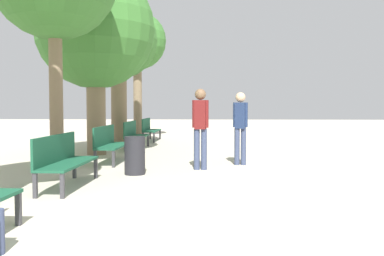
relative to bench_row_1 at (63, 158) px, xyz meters
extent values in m
cube|color=#38383D|center=(0.31, -2.32, -0.31)|extent=(0.06, 0.06, 0.38)
cube|color=#195138|center=(0.10, 0.00, -0.10)|extent=(0.50, 1.88, 0.04)
cube|color=#195138|center=(-0.13, 0.00, 0.15)|extent=(0.04, 1.88, 0.47)
cube|color=#38383D|center=(0.31, -0.90, -0.31)|extent=(0.06, 0.06, 0.38)
cube|color=#38383D|center=(0.31, 0.90, -0.31)|extent=(0.06, 0.06, 0.38)
cube|color=#38383D|center=(-0.10, -0.90, -0.31)|extent=(0.06, 0.06, 0.38)
cube|color=#38383D|center=(-0.10, 0.90, -0.31)|extent=(0.06, 0.06, 0.38)
cube|color=#195138|center=(0.10, 3.22, -0.10)|extent=(0.50, 1.88, 0.04)
cube|color=#195138|center=(-0.13, 3.22, 0.15)|extent=(0.04, 1.88, 0.47)
cube|color=#38383D|center=(0.31, 2.32, -0.31)|extent=(0.06, 0.06, 0.38)
cube|color=#38383D|center=(0.31, 4.12, -0.31)|extent=(0.06, 0.06, 0.38)
cube|color=#38383D|center=(-0.10, 2.32, -0.31)|extent=(0.06, 0.06, 0.38)
cube|color=#38383D|center=(-0.10, 4.12, -0.31)|extent=(0.06, 0.06, 0.38)
cube|color=#195138|center=(0.10, 6.44, -0.10)|extent=(0.50, 1.88, 0.04)
cube|color=#195138|center=(-0.13, 6.44, 0.15)|extent=(0.04, 1.88, 0.47)
cube|color=#38383D|center=(0.31, 5.54, -0.31)|extent=(0.06, 0.06, 0.38)
cube|color=#38383D|center=(0.31, 7.34, -0.31)|extent=(0.06, 0.06, 0.38)
cube|color=#38383D|center=(-0.10, 5.54, -0.31)|extent=(0.06, 0.06, 0.38)
cube|color=#38383D|center=(-0.10, 7.34, -0.31)|extent=(0.06, 0.06, 0.38)
cube|color=#195138|center=(0.10, 9.66, -0.10)|extent=(0.50, 1.88, 0.04)
cube|color=#195138|center=(-0.13, 9.66, 0.15)|extent=(0.04, 1.88, 0.47)
cube|color=#38383D|center=(0.31, 8.76, -0.31)|extent=(0.06, 0.06, 0.38)
cube|color=#38383D|center=(0.31, 10.56, -0.31)|extent=(0.06, 0.06, 0.38)
cube|color=#38383D|center=(-0.10, 8.76, -0.31)|extent=(0.06, 0.06, 0.38)
cube|color=#38383D|center=(-0.10, 10.56, -0.31)|extent=(0.06, 0.06, 0.38)
cylinder|color=#7A664C|center=(-0.78, 1.80, 1.18)|extent=(0.28, 0.28, 3.36)
cylinder|color=#7A664C|center=(-0.78, 4.85, 0.81)|extent=(0.53, 0.53, 2.62)
sphere|color=#38702D|center=(-0.78, 4.85, 3.03)|extent=(3.34, 3.34, 3.34)
cylinder|color=#7A664C|center=(-0.78, 7.76, 0.97)|extent=(0.55, 0.55, 2.94)
sphere|color=#38702D|center=(-0.78, 7.76, 3.18)|extent=(2.71, 2.71, 2.71)
cylinder|color=#7A664C|center=(-0.78, 11.43, 1.26)|extent=(0.37, 0.37, 3.52)
sphere|color=#38702D|center=(-0.78, 11.43, 3.70)|extent=(2.50, 2.50, 2.50)
cylinder|color=#384260|center=(3.09, 2.91, -0.07)|extent=(0.12, 0.12, 0.85)
cylinder|color=#384260|center=(3.25, 2.91, -0.07)|extent=(0.12, 0.12, 0.85)
cube|color=navy|center=(3.17, 2.91, 0.65)|extent=(0.27, 0.25, 0.60)
cylinder|color=navy|center=(3.04, 2.91, 0.67)|extent=(0.09, 0.09, 0.57)
cylinder|color=navy|center=(3.30, 2.91, 0.67)|extent=(0.09, 0.09, 0.57)
sphere|color=tan|center=(3.17, 2.91, 1.08)|extent=(0.23, 0.23, 0.23)
cylinder|color=#384260|center=(2.19, 2.10, -0.06)|extent=(0.13, 0.13, 0.88)
cylinder|color=#384260|center=(2.34, 2.10, -0.06)|extent=(0.13, 0.13, 0.88)
cube|color=maroon|center=(2.26, 2.10, 0.69)|extent=(0.26, 0.23, 0.62)
cylinder|color=maroon|center=(2.13, 2.10, 0.71)|extent=(0.09, 0.09, 0.59)
cylinder|color=maroon|center=(2.39, 2.10, 0.71)|extent=(0.09, 0.09, 0.59)
sphere|color=brown|center=(2.26, 2.10, 1.13)|extent=(0.24, 0.24, 0.24)
cylinder|color=#232328|center=(0.97, 1.40, -0.12)|extent=(0.41, 0.41, 0.76)
camera|label=1|loc=(2.56, -7.08, 0.88)|focal=40.00mm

